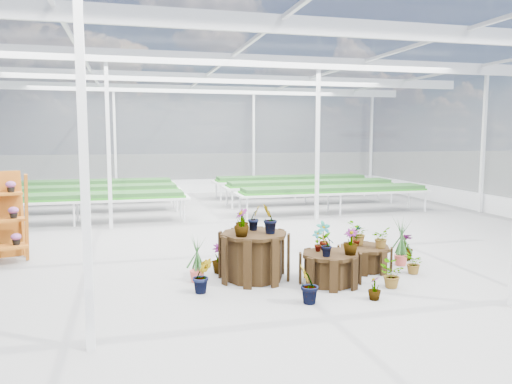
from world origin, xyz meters
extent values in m
plane|color=gray|center=(0.00, 0.00, 0.00)|extent=(24.00, 24.00, 0.00)
cylinder|color=black|center=(-0.39, -1.64, 0.42)|extent=(1.62, 1.62, 0.84)
cylinder|color=black|center=(0.81, -2.24, 0.27)|extent=(1.27, 1.27, 0.54)
cylinder|color=black|center=(1.81, -1.54, 0.22)|extent=(1.24, 1.24, 0.44)
imported|color=#224C21|center=(-0.59, -1.54, 1.05)|extent=(0.31, 0.31, 0.42)
imported|color=#224C21|center=(-0.16, -1.81, 1.10)|extent=(0.36, 0.38, 0.53)
imported|color=#224C21|center=(-0.33, -1.40, 1.06)|extent=(0.31, 0.30, 0.45)
imported|color=#224C21|center=(-0.68, -1.90, 1.07)|extent=(0.26, 0.26, 0.46)
imported|color=#224C21|center=(0.64, -2.07, 0.74)|extent=(0.22, 0.25, 0.40)
imported|color=#224C21|center=(1.09, -2.43, 0.76)|extent=(0.35, 0.35, 0.44)
imported|color=#224C21|center=(0.78, -1.99, 0.80)|extent=(0.28, 0.20, 0.51)
imported|color=#224C21|center=(0.63, -2.47, 0.74)|extent=(0.28, 0.27, 0.40)
imported|color=#224C21|center=(1.67, -1.47, 0.65)|extent=(0.26, 0.22, 0.41)
imported|color=#224C21|center=(2.04, -1.71, 0.64)|extent=(0.46, 0.46, 0.39)
imported|color=#224C21|center=(1.74, -1.38, 0.67)|extent=(0.54, 0.53, 0.46)
imported|color=#224C21|center=(-1.39, -2.20, 0.29)|extent=(0.34, 0.28, 0.59)
imported|color=#224C21|center=(-0.91, -1.09, 0.27)|extent=(0.40, 0.40, 0.55)
imported|color=#224C21|center=(0.08, -3.13, 0.31)|extent=(0.43, 0.42, 0.61)
imported|color=#224C21|center=(1.15, -3.20, 0.19)|extent=(0.30, 0.30, 0.37)
imported|color=#224C21|center=(1.70, -2.70, 0.23)|extent=(0.53, 0.54, 0.45)
imported|color=#224C21|center=(2.54, -2.07, 0.20)|extent=(0.39, 0.43, 0.41)
imported|color=#224C21|center=(2.95, -1.09, 0.28)|extent=(0.36, 0.36, 0.55)
imported|color=#224C21|center=(1.46, -0.64, 0.26)|extent=(0.24, 0.31, 0.52)
imported|color=#224C21|center=(0.26, -0.81, 0.30)|extent=(0.38, 0.36, 0.60)
imported|color=#224C21|center=(-0.43, -0.69, 0.26)|extent=(0.57, 0.60, 0.52)
camera|label=1|loc=(-2.52, -10.02, 2.55)|focal=35.00mm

